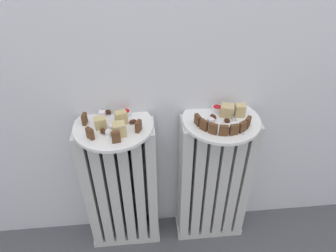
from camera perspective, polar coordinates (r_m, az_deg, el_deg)
The scene contains 35 objects.
radiator_left at distance 1.33m, azimuth -8.58°, elevation -11.48°, with size 0.30×0.12×0.64m.
radiator_right at distance 1.35m, azimuth 8.39°, elevation -10.31°, with size 0.30×0.12×0.64m.
plate_left at distance 1.11m, azimuth -10.10°, elevation 0.01°, with size 0.29×0.29×0.01m, color white.
plate_right at distance 1.14m, azimuth 9.84°, elevation 1.12°, with size 0.29×0.29×0.01m, color white.
dark_cake_slice_left_0 at distance 1.12m, azimuth -15.27°, elevation 1.26°, with size 0.03×0.01×0.04m, color #56351E.
dark_cake_slice_left_1 at distance 1.05m, azimuth -14.29°, elevation -1.36°, with size 0.03×0.01×0.04m, color #56351E.
dark_cake_slice_left_2 at distance 1.01m, azimuth -9.64°, elevation -2.07°, with size 0.03×0.01×0.04m, color #56351E.
dark_cake_slice_left_3 at distance 1.05m, azimuth -5.53°, elevation -0.04°, with size 0.03×0.01×0.04m, color #56351E.
marble_cake_slice_left_0 at distance 1.09m, azimuth -12.46°, elevation 0.57°, with size 0.04×0.03×0.04m, color tan.
marble_cake_slice_left_1 at distance 1.09m, azimuth -8.72°, elevation 1.51°, with size 0.04×0.03×0.05m, color tan.
marble_cake_slice_left_2 at distance 1.04m, azimuth -9.07°, elevation -0.60°, with size 0.04×0.04×0.05m, color tan.
turkish_delight_left_0 at distance 1.15m, azimuth -12.15°, elevation 2.20°, with size 0.02×0.02×0.02m, color white.
turkish_delight_left_1 at distance 1.07m, azimuth -10.28°, elevation -0.28°, with size 0.02×0.02×0.02m, color white.
turkish_delight_left_2 at distance 1.05m, azimuth -10.93°, elevation -1.22°, with size 0.02×0.02×0.02m, color white.
medjool_date_left_0 at distance 1.16m, azimuth -11.07°, elevation 2.64°, with size 0.03×0.02×0.02m, color #3D1E0F.
medjool_date_left_1 at distance 1.13m, azimuth -9.47°, elevation 1.56°, with size 0.03×0.01×0.01m, color #3D1E0F.
medjool_date_left_2 at distance 1.07m, azimuth -11.94°, elevation -0.93°, with size 0.02×0.02×0.02m, color #3D1E0F.
medjool_date_left_3 at distance 1.10m, azimuth -6.57°, elevation 0.82°, with size 0.03×0.02×0.02m, color #3D1E0F.
jam_bowl_left at distance 1.14m, azimuth -7.85°, elevation 2.43°, with size 0.04×0.04×0.02m.
dark_cake_slice_right_0 at distance 1.08m, azimuth 5.52°, elevation 1.12°, with size 0.03×0.01×0.04m, color #56351E.
dark_cake_slice_right_1 at distance 1.06m, azimuth 6.68°, elevation 0.17°, with size 0.03×0.01×0.04m, color #56351E.
dark_cake_slice_right_2 at distance 1.05m, azimuth 8.36°, elevation -0.52°, with size 0.03×0.01×0.04m, color #56351E.
dark_cake_slice_right_3 at distance 1.04m, azimuth 10.29°, elevation -0.83°, with size 0.03×0.01×0.04m, color #56351E.
dark_cake_slice_right_4 at distance 1.05m, azimuth 12.17°, elevation -0.70°, with size 0.03×0.01×0.04m, color #56351E.
dark_cake_slice_right_5 at distance 1.07m, azimuth 13.68°, elevation -0.17°, with size 0.03×0.01×0.04m, color #56351E.
dark_cake_slice_right_6 at distance 1.10m, azimuth 14.62°, elevation 0.67°, with size 0.03×0.01×0.04m, color #56351E.
marble_cake_slice_right_0 at distance 1.15m, azimuth 13.25°, elevation 2.84°, with size 0.04×0.03×0.05m, color tan.
marble_cake_slice_right_1 at distance 1.14m, azimuth 10.90°, elevation 2.81°, with size 0.04×0.04×0.04m, color tan.
turkish_delight_right_0 at distance 1.10m, azimuth 8.01°, elevation 0.91°, with size 0.02×0.02×0.02m, color white.
turkish_delight_right_1 at distance 1.07m, azimuth 10.83°, elevation -0.30°, with size 0.02×0.02×0.02m, color white.
turkish_delight_right_2 at distance 1.09m, azimuth 12.44°, elevation 0.03°, with size 0.02×0.02×0.02m, color white.
medjool_date_right_0 at distance 1.12m, azimuth 8.41°, elevation 1.73°, with size 0.03×0.02×0.02m, color #3D1E0F.
medjool_date_right_1 at distance 1.11m, azimuth 10.94°, elevation 1.00°, with size 0.02×0.01×0.02m, color #3D1E0F.
jam_bowl_right at distance 1.16m, azimuth 9.11°, elevation 3.16°, with size 0.04×0.04×0.02m.
fork at distance 1.11m, azimuth 12.65°, elevation 0.32°, with size 0.03×0.10×0.00m.
Camera 1 is at (-0.08, -0.61, 1.30)m, focal length 32.80 mm.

